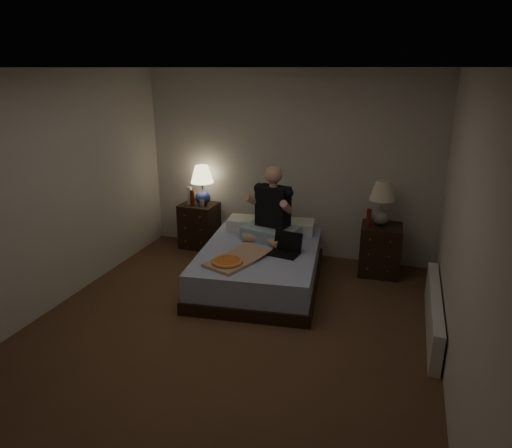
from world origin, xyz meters
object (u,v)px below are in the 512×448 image
(beer_bottle_left, at_px, (192,198))
(laptop, at_px, (284,245))
(soda_can, at_px, (202,203))
(water_bottle, at_px, (190,195))
(bed, at_px, (259,266))
(nightstand_left, at_px, (200,225))
(beer_bottle_right, at_px, (369,218))
(person, at_px, (271,204))
(pizza_box, at_px, (227,262))
(lamp_left, at_px, (202,185))
(nightstand_right, at_px, (380,250))
(radiator, at_px, (434,312))
(lamp_right, at_px, (382,203))

(beer_bottle_left, distance_m, laptop, 1.80)
(soda_can, bearing_deg, water_bottle, 161.60)
(bed, height_order, water_bottle, water_bottle)
(water_bottle, bearing_deg, nightstand_left, 17.76)
(beer_bottle_left, bearing_deg, beer_bottle_right, -3.24)
(nightstand_left, relative_size, soda_can, 6.48)
(person, bearing_deg, pizza_box, -89.71)
(lamp_left, xyz_separation_m, soda_can, (0.04, -0.11, -0.23))
(nightstand_right, bearing_deg, pizza_box, -142.41)
(bed, relative_size, nightstand_right, 2.80)
(lamp_left, height_order, pizza_box, lamp_left)
(water_bottle, bearing_deg, beer_bottle_right, -4.86)
(nightstand_right, xyz_separation_m, laptop, (-1.04, -0.83, 0.25))
(pizza_box, height_order, radiator, pizza_box)
(nightstand_right, bearing_deg, water_bottle, 174.48)
(water_bottle, bearing_deg, lamp_right, -1.64)
(lamp_left, relative_size, beer_bottle_right, 2.43)
(lamp_left, height_order, water_bottle, lamp_left)
(nightstand_left, distance_m, lamp_left, 0.61)
(lamp_right, bearing_deg, nightstand_left, 177.41)
(soda_can, bearing_deg, beer_bottle_left, -179.44)
(nightstand_right, height_order, beer_bottle_left, beer_bottle_left)
(bed, relative_size, beer_bottle_left, 7.84)
(lamp_left, bearing_deg, nightstand_right, -3.41)
(lamp_left, distance_m, water_bottle, 0.25)
(lamp_right, height_order, person, person)
(water_bottle, xyz_separation_m, beer_bottle_right, (2.52, -0.21, -0.01))
(beer_bottle_left, bearing_deg, laptop, -28.78)
(water_bottle, distance_m, person, 1.46)
(lamp_right, height_order, pizza_box, lamp_right)
(nightstand_left, xyz_separation_m, laptop, (1.53, -0.98, 0.25))
(soda_can, height_order, person, person)
(lamp_left, bearing_deg, beer_bottle_right, -6.19)
(pizza_box, bearing_deg, lamp_left, 142.81)
(nightstand_right, distance_m, person, 1.50)
(lamp_left, relative_size, person, 0.60)
(bed, bearing_deg, laptop, -19.43)
(soda_can, bearing_deg, lamp_right, -0.03)
(lamp_right, xyz_separation_m, beer_bottle_right, (-0.13, -0.14, -0.17))
(nightstand_left, height_order, water_bottle, water_bottle)
(nightstand_left, relative_size, pizza_box, 0.85)
(nightstand_left, xyz_separation_m, lamp_left, (0.07, 0.00, 0.60))
(bed, bearing_deg, nightstand_left, 136.12)
(nightstand_right, xyz_separation_m, lamp_left, (-2.50, 0.15, 0.61))
(nightstand_right, height_order, lamp_right, lamp_right)
(nightstand_right, bearing_deg, soda_can, 176.00)
(beer_bottle_right, height_order, pizza_box, beer_bottle_right)
(laptop, bearing_deg, beer_bottle_left, 160.14)
(nightstand_right, height_order, laptop, laptop)
(soda_can, xyz_separation_m, radiator, (3.07, -1.25, -0.50))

